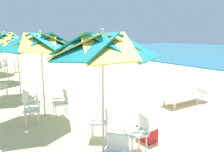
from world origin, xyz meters
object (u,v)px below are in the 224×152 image
at_px(beach_umbrella_2, 17,46).
at_px(beach_umbrella_1, 41,43).
at_px(beach_umbrella_0, 103,47).
at_px(plastic_chair_5, 30,101).
at_px(plastic_chair_10, 17,65).
at_px(cooler_box, 147,133).
at_px(sun_lounger_2, 185,96).
at_px(plastic_chair_3, 62,101).
at_px(plastic_chair_2, 102,119).
at_px(plastic_chair_1, 139,130).
at_px(beach_umbrella_3, 4,38).
at_px(beach_umbrella_4, 1,37).
at_px(plastic_chair_6, 0,85).
at_px(plastic_chair_4, 34,108).
at_px(plastic_chair_9, 4,65).

bearing_deg(beach_umbrella_2, beach_umbrella_1, 0.19).
height_order(beach_umbrella_0, plastic_chair_5, beach_umbrella_0).
relative_size(plastic_chair_10, cooler_box, 1.73).
xyz_separation_m(beach_umbrella_2, plastic_chair_10, (-6.30, 1.27, -1.68)).
bearing_deg(beach_umbrella_1, sun_lounger_2, 69.20).
bearing_deg(plastic_chair_3, plastic_chair_2, 6.53).
distance_m(plastic_chair_1, beach_umbrella_3, 10.24).
bearing_deg(plastic_chair_5, plastic_chair_10, 169.88).
height_order(beach_umbrella_4, cooler_box, beach_umbrella_4).
relative_size(beach_umbrella_2, sun_lounger_2, 1.16).
height_order(beach_umbrella_2, plastic_chair_6, beach_umbrella_2).
bearing_deg(beach_umbrella_3, beach_umbrella_4, 174.07).
distance_m(plastic_chair_1, beach_umbrella_2, 6.86).
relative_size(plastic_chair_4, plastic_chair_9, 1.00).
distance_m(beach_umbrella_0, plastic_chair_3, 3.38).
bearing_deg(plastic_chair_2, plastic_chair_1, 17.22).
distance_m(plastic_chair_3, plastic_chair_9, 10.39).
height_order(beach_umbrella_1, plastic_chair_3, beach_umbrella_1).
bearing_deg(plastic_chair_5, beach_umbrella_4, 175.10).
bearing_deg(plastic_chair_10, beach_umbrella_3, -21.77).
distance_m(beach_umbrella_0, cooler_box, 2.55).
bearing_deg(beach_umbrella_2, plastic_chair_5, -7.24).
relative_size(plastic_chair_4, beach_umbrella_2, 0.34).
xyz_separation_m(plastic_chair_5, plastic_chair_6, (-3.02, -0.41, 0.00)).
height_order(beach_umbrella_1, plastic_chair_4, beach_umbrella_1).
distance_m(beach_umbrella_0, beach_umbrella_1, 3.07).
height_order(plastic_chair_1, plastic_chair_9, same).
height_order(beach_umbrella_3, beach_umbrella_4, beach_umbrella_4).
distance_m(plastic_chair_2, beach_umbrella_2, 5.82).
bearing_deg(beach_umbrella_2, plastic_chair_6, -104.81).
bearing_deg(plastic_chair_3, beach_umbrella_1, -120.36).
distance_m(plastic_chair_2, sun_lounger_2, 4.21).
bearing_deg(plastic_chair_3, cooler_box, 20.40).
height_order(beach_umbrella_1, plastic_chair_9, beach_umbrella_1).
bearing_deg(beach_umbrella_1, plastic_chair_6, -167.02).
xyz_separation_m(plastic_chair_3, beach_umbrella_4, (-9.82, -0.07, 1.98)).
height_order(plastic_chair_9, cooler_box, plastic_chair_9).
height_order(beach_umbrella_1, sun_lounger_2, beach_umbrella_1).
bearing_deg(cooler_box, beach_umbrella_1, -153.74).
distance_m(beach_umbrella_1, plastic_chair_5, 1.98).
height_order(plastic_chair_9, sun_lounger_2, plastic_chair_9).
height_order(plastic_chair_3, beach_umbrella_4, beach_umbrella_4).
relative_size(plastic_chair_9, plastic_chair_10, 1.00).
height_order(plastic_chair_1, beach_umbrella_4, beach_umbrella_4).
height_order(plastic_chair_3, sun_lounger_2, plastic_chair_3).
relative_size(plastic_chair_5, plastic_chair_10, 1.00).
bearing_deg(cooler_box, sun_lounger_2, 111.05).
relative_size(plastic_chair_3, plastic_chair_6, 1.00).
distance_m(beach_umbrella_1, plastic_chair_6, 3.97).
distance_m(plastic_chair_5, plastic_chair_10, 9.27).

